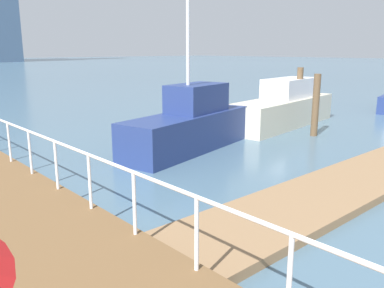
{
  "coord_description": "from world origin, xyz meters",
  "views": [
    {
      "loc": [
        -6.51,
        3.09,
        3.32
      ],
      "look_at": [
        0.63,
        11.06,
        0.82
      ],
      "focal_mm": 37.91,
      "sensor_mm": 36.0,
      "label": 1
    }
  ],
  "objects": [
    {
      "name": "ground_plane",
      "position": [
        0.0,
        20.0,
        0.0
      ],
      "size": [
        300.0,
        300.0,
        0.0
      ],
      "primitive_type": "plane",
      "color": "slate"
    },
    {
      "name": "floating_dock",
      "position": [
        3.16,
        7.57,
        0.09
      ],
      "size": [
        13.33,
        2.0,
        0.18
      ],
      "primitive_type": "cube",
      "color": "#93704C",
      "rests_on": "ground_plane"
    },
    {
      "name": "boardwalk_railing",
      "position": [
        -3.15,
        8.22,
        1.22
      ],
      "size": [
        0.06,
        26.48,
        1.08
      ],
      "color": "white",
      "rests_on": "boardwalk"
    },
    {
      "name": "dock_piling_2",
      "position": [
        7.48,
        11.51,
        1.21
      ],
      "size": [
        0.27,
        0.27,
        2.41
      ],
      "primitive_type": "cylinder",
      "color": "brown",
      "rests_on": "ground_plane"
    },
    {
      "name": "dock_piling_3",
      "position": [
        8.83,
        13.18,
        1.28
      ],
      "size": [
        0.26,
        0.26,
        2.56
      ],
      "primitive_type": "cylinder",
      "color": "brown",
      "rests_on": "ground_plane"
    },
    {
      "name": "moored_boat_1",
      "position": [
        2.37,
        13.1,
        0.87
      ],
      "size": [
        5.71,
        2.78,
        9.16
      ],
      "color": "navy",
      "rests_on": "ground_plane"
    },
    {
      "name": "moored_boat_2",
      "position": [
        8.46,
        13.65,
        0.81
      ],
      "size": [
        6.96,
        2.69,
        2.06
      ],
      "color": "beige",
      "rests_on": "ground_plane"
    }
  ]
}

